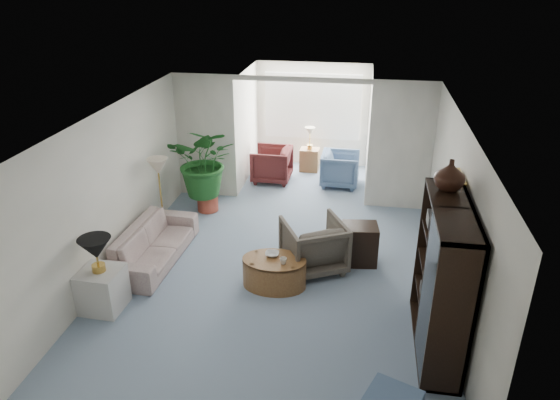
% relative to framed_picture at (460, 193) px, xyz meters
% --- Properties ---
extents(floor, '(6.00, 6.00, 0.00)m').
position_rel_framed_picture_xyz_m(floor, '(-2.46, 0.10, -1.70)').
color(floor, '#899AB5').
rests_on(floor, ground).
extents(sunroom_floor, '(2.60, 2.60, 0.00)m').
position_rel_framed_picture_xyz_m(sunroom_floor, '(-2.46, 4.20, -1.70)').
color(sunroom_floor, '#899AB5').
rests_on(sunroom_floor, ground).
extents(back_pier_left, '(1.20, 0.12, 2.50)m').
position_rel_framed_picture_xyz_m(back_pier_left, '(-4.36, 3.10, -0.45)').
color(back_pier_left, white).
rests_on(back_pier_left, ground).
extents(back_pier_right, '(1.20, 0.12, 2.50)m').
position_rel_framed_picture_xyz_m(back_pier_right, '(-0.56, 3.10, -0.45)').
color(back_pier_right, white).
rests_on(back_pier_right, ground).
extents(back_header, '(2.60, 0.12, 0.10)m').
position_rel_framed_picture_xyz_m(back_header, '(-2.46, 3.10, 0.75)').
color(back_header, white).
rests_on(back_header, back_pier_left).
extents(window_pane, '(2.20, 0.02, 1.50)m').
position_rel_framed_picture_xyz_m(window_pane, '(-2.46, 5.28, -0.30)').
color(window_pane, white).
extents(window_blinds, '(2.20, 0.02, 1.50)m').
position_rel_framed_picture_xyz_m(window_blinds, '(-2.46, 5.25, -0.30)').
color(window_blinds, white).
extents(framed_picture, '(0.04, 0.50, 0.40)m').
position_rel_framed_picture_xyz_m(framed_picture, '(0.00, 0.00, 0.00)').
color(framed_picture, '#B9B094').
extents(sofa, '(0.86, 2.03, 0.59)m').
position_rel_framed_picture_xyz_m(sofa, '(-4.47, 0.45, -1.41)').
color(sofa, beige).
rests_on(sofa, ground).
extents(end_table, '(0.57, 0.57, 0.60)m').
position_rel_framed_picture_xyz_m(end_table, '(-4.67, -0.90, -1.40)').
color(end_table, beige).
rests_on(end_table, ground).
extents(table_lamp, '(0.44, 0.44, 0.30)m').
position_rel_framed_picture_xyz_m(table_lamp, '(-4.67, -0.90, -0.75)').
color(table_lamp, black).
rests_on(table_lamp, end_table).
extents(floor_lamp, '(0.36, 0.36, 0.28)m').
position_rel_framed_picture_xyz_m(floor_lamp, '(-4.68, 1.39, -0.45)').
color(floor_lamp, beige).
rests_on(floor_lamp, ground).
extents(coffee_table, '(1.03, 1.03, 0.45)m').
position_rel_framed_picture_xyz_m(coffee_table, '(-2.43, 0.03, -1.47)').
color(coffee_table, olive).
rests_on(coffee_table, ground).
extents(coffee_bowl, '(0.22, 0.22, 0.05)m').
position_rel_framed_picture_xyz_m(coffee_bowl, '(-2.48, 0.13, -1.23)').
color(coffee_bowl, silver).
rests_on(coffee_bowl, coffee_table).
extents(coffee_cup, '(0.11, 0.11, 0.10)m').
position_rel_framed_picture_xyz_m(coffee_cup, '(-2.28, -0.07, -1.20)').
color(coffee_cup, beige).
rests_on(coffee_cup, coffee_table).
extents(wingback_chair, '(1.19, 1.20, 0.82)m').
position_rel_framed_picture_xyz_m(wingback_chair, '(-1.92, 0.61, -1.29)').
color(wingback_chair, '#5F574B').
rests_on(wingback_chair, ground).
extents(side_table_dark, '(0.60, 0.50, 0.66)m').
position_rel_framed_picture_xyz_m(side_table_dark, '(-1.22, 0.91, -1.37)').
color(side_table_dark, black).
rests_on(side_table_dark, ground).
extents(entertainment_cabinet, '(0.46, 1.72, 1.91)m').
position_rel_framed_picture_xyz_m(entertainment_cabinet, '(-0.23, -0.93, -0.74)').
color(entertainment_cabinet, black).
rests_on(entertainment_cabinet, ground).
extents(cabinet_urn, '(0.36, 0.36, 0.38)m').
position_rel_framed_picture_xyz_m(cabinet_urn, '(-0.23, -0.43, 0.40)').
color(cabinet_urn, '#321910').
rests_on(cabinet_urn, entertainment_cabinet).
extents(plant_pot, '(0.40, 0.40, 0.32)m').
position_rel_framed_picture_xyz_m(plant_pot, '(-4.16, 2.38, -1.54)').
color(plant_pot, '#AA4331').
rests_on(plant_pot, ground).
extents(house_plant, '(1.26, 1.09, 1.40)m').
position_rel_framed_picture_xyz_m(house_plant, '(-4.16, 2.38, -0.68)').
color(house_plant, '#1F5C22').
rests_on(house_plant, plant_pot).
extents(sunroom_chair_blue, '(0.82, 0.80, 0.73)m').
position_rel_framed_picture_xyz_m(sunroom_chair_blue, '(-1.71, 4.07, -1.33)').
color(sunroom_chair_blue, slate).
rests_on(sunroom_chair_blue, ground).
extents(sunroom_chair_maroon, '(0.85, 0.83, 0.76)m').
position_rel_framed_picture_xyz_m(sunroom_chair_maroon, '(-3.21, 4.07, -1.32)').
color(sunroom_chair_maroon, maroon).
rests_on(sunroom_chair_maroon, ground).
extents(sunroom_table, '(0.44, 0.34, 0.53)m').
position_rel_framed_picture_xyz_m(sunroom_table, '(-2.46, 4.82, -1.44)').
color(sunroom_table, olive).
rests_on(sunroom_table, ground).
extents(shelf_clutter, '(0.30, 1.17, 1.06)m').
position_rel_framed_picture_xyz_m(shelf_clutter, '(-0.28, -0.98, -0.61)').
color(shelf_clutter, '#33302E').
rests_on(shelf_clutter, entertainment_cabinet).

